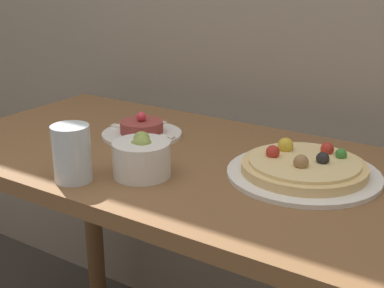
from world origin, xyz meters
The scene contains 5 objects.
dining_table centered at (0.00, 0.31, 0.66)m, with size 1.37×0.62×0.79m.
pizza_plate centered at (0.20, 0.35, 0.80)m, with size 0.32×0.32×0.06m.
tartare_plate centered at (-0.24, 0.37, 0.80)m, with size 0.20×0.20×0.06m.
small_bowl centered at (-0.08, 0.17, 0.83)m, with size 0.12×0.12×0.09m.
drinking_glass centered at (-0.18, 0.07, 0.85)m, with size 0.08×0.08×0.12m.
Camera 1 is at (0.57, -0.64, 1.22)m, focal length 50.00 mm.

